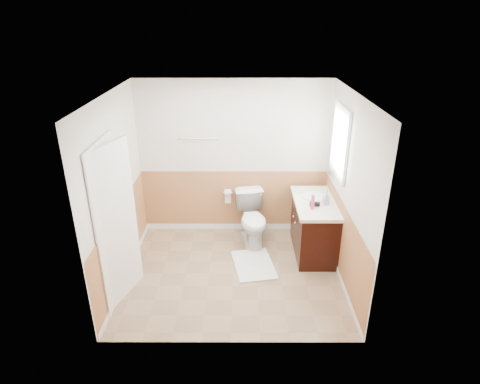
{
  "coord_description": "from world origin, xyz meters",
  "views": [
    {
      "loc": [
        0.11,
        -4.71,
        3.38
      ],
      "look_at": [
        0.1,
        0.25,
        1.15
      ],
      "focal_mm": 30.08,
      "sensor_mm": 36.0,
      "label": 1
    }
  ],
  "objects_px": {
    "vanity_cabinet": "(314,228)",
    "lotion_bottle": "(313,202)",
    "bath_mat": "(254,264)",
    "soap_dispenser": "(326,199)",
    "toilet": "(253,219)"
  },
  "relations": [
    {
      "from": "vanity_cabinet",
      "to": "lotion_bottle",
      "type": "distance_m",
      "value": 0.62
    },
    {
      "from": "lotion_bottle",
      "to": "soap_dispenser",
      "type": "xyz_separation_m",
      "value": [
        0.22,
        0.16,
        -0.02
      ]
    },
    {
      "from": "toilet",
      "to": "vanity_cabinet",
      "type": "distance_m",
      "value": 0.95
    },
    {
      "from": "bath_mat",
      "to": "vanity_cabinet",
      "type": "distance_m",
      "value": 1.07
    },
    {
      "from": "lotion_bottle",
      "to": "vanity_cabinet",
      "type": "bearing_deg",
      "value": 68.74
    },
    {
      "from": "bath_mat",
      "to": "soap_dispenser",
      "type": "relative_size",
      "value": 4.44
    },
    {
      "from": "bath_mat",
      "to": "vanity_cabinet",
      "type": "relative_size",
      "value": 0.73
    },
    {
      "from": "bath_mat",
      "to": "toilet",
      "type": "bearing_deg",
      "value": 90.0
    },
    {
      "from": "vanity_cabinet",
      "to": "soap_dispenser",
      "type": "relative_size",
      "value": 6.11
    },
    {
      "from": "toilet",
      "to": "soap_dispenser",
      "type": "height_order",
      "value": "soap_dispenser"
    },
    {
      "from": "vanity_cabinet",
      "to": "bath_mat",
      "type": "bearing_deg",
      "value": -157.22
    },
    {
      "from": "lotion_bottle",
      "to": "bath_mat",
      "type": "bearing_deg",
      "value": -171.14
    },
    {
      "from": "toilet",
      "to": "vanity_cabinet",
      "type": "bearing_deg",
      "value": -27.08
    },
    {
      "from": "lotion_bottle",
      "to": "soap_dispenser",
      "type": "distance_m",
      "value": 0.27
    },
    {
      "from": "lotion_bottle",
      "to": "soap_dispenser",
      "type": "bearing_deg",
      "value": 36.53
    }
  ]
}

